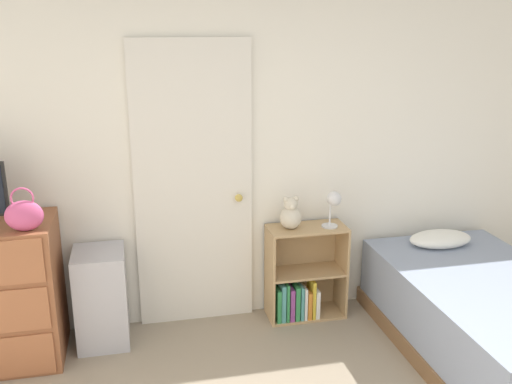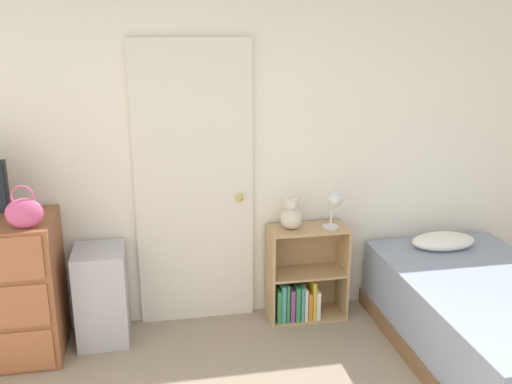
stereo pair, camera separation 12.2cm
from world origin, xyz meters
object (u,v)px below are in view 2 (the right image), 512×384
Objects in this scene: storage_bin at (102,295)px; bookshelf at (301,284)px; teddy_bear at (291,215)px; handbag at (24,213)px; desk_lamp at (335,203)px; bed at (489,322)px.

bookshelf is at bearing 2.11° from storage_bin.
storage_bin is 2.75× the size of teddy_bear.
storage_bin is (0.39, 0.27, -0.72)m from handbag.
handbag is 2.03m from bookshelf.
storage_bin is 1.46m from teddy_bear.
bookshelf is at bearing 169.37° from desk_lamp.
bookshelf is (1.84, 0.32, -0.79)m from handbag.
desk_lamp is at bearing 0.39° from storage_bin.
bed is at bearing -9.13° from handbag.
teddy_bear is 0.90× the size of desk_lamp.
bookshelf is 0.38× the size of bed.
storage_bin is at bearing -179.61° from desk_lamp.
teddy_bear is at bearing 10.28° from handbag.
handbag is 2.09m from desk_lamp.
bookshelf is 0.68m from desk_lamp.
storage_bin is at bearing 34.52° from handbag.
teddy_bear is 1.50m from bed.
handbag reaches higher than bookshelf.
storage_bin is 2.48× the size of desk_lamp.
desk_lamp is (2.07, 0.28, -0.15)m from handbag.
desk_lamp is at bearing -7.63° from teddy_bear.
handbag is at bearing -172.37° from desk_lamp.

